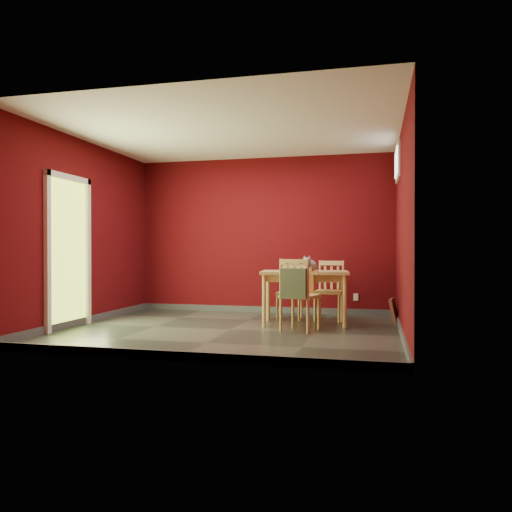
% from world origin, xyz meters
% --- Properties ---
extents(ground, '(4.50, 4.50, 0.00)m').
position_xyz_m(ground, '(0.00, 0.00, 0.00)').
color(ground, '#2D342D').
rests_on(ground, ground).
extents(room_shell, '(4.50, 4.50, 4.50)m').
position_xyz_m(room_shell, '(0.00, 0.00, 0.05)').
color(room_shell, '#4A070B').
rests_on(room_shell, ground).
extents(doorway, '(0.06, 1.01, 2.13)m').
position_xyz_m(doorway, '(-2.23, -0.40, 1.12)').
color(doorway, '#B7D838').
rests_on(doorway, ground).
extents(window, '(0.05, 0.90, 0.50)m').
position_xyz_m(window, '(2.23, 1.00, 2.35)').
color(window, white).
rests_on(window, room_shell).
extents(outlet_plate, '(0.08, 0.02, 0.12)m').
position_xyz_m(outlet_plate, '(1.60, 1.99, 0.30)').
color(outlet_plate, silver).
rests_on(outlet_plate, room_shell).
extents(dining_table, '(1.33, 0.87, 0.78)m').
position_xyz_m(dining_table, '(0.92, 0.72, 0.68)').
color(dining_table, tan).
rests_on(dining_table, ground).
extents(table_runner, '(0.43, 0.76, 0.37)m').
position_xyz_m(table_runner, '(0.92, 0.60, 0.73)').
color(table_runner, '#BB6E30').
rests_on(table_runner, dining_table).
extents(chair_far_left, '(0.41, 0.41, 0.85)m').
position_xyz_m(chair_far_left, '(0.60, 1.27, 0.43)').
color(chair_far_left, tan).
rests_on(chair_far_left, ground).
extents(chair_far_right, '(0.47, 0.47, 0.92)m').
position_xyz_m(chair_far_right, '(1.23, 1.27, 0.47)').
color(chair_far_right, tan).
rests_on(chair_far_right, ground).
extents(chair_near, '(0.55, 0.55, 0.97)m').
position_xyz_m(chair_near, '(0.92, 0.12, 0.50)').
color(chair_near, tan).
rests_on(chair_near, ground).
extents(tote_bag, '(0.33, 0.20, 0.46)m').
position_xyz_m(tote_bag, '(0.88, -0.10, 0.65)').
color(tote_bag, '#668D5D').
rests_on(tote_bag, chair_near).
extents(cat, '(0.45, 0.53, 0.23)m').
position_xyz_m(cat, '(0.98, 0.68, 0.90)').
color(cat, slate).
rests_on(cat, table_runner).
extents(picture_frame, '(0.17, 0.38, 0.36)m').
position_xyz_m(picture_frame, '(2.19, 1.21, 0.18)').
color(picture_frame, brown).
rests_on(picture_frame, ground).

